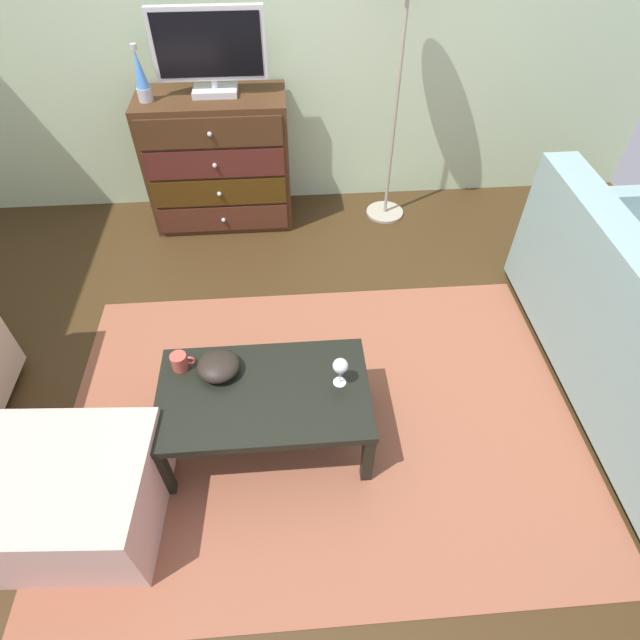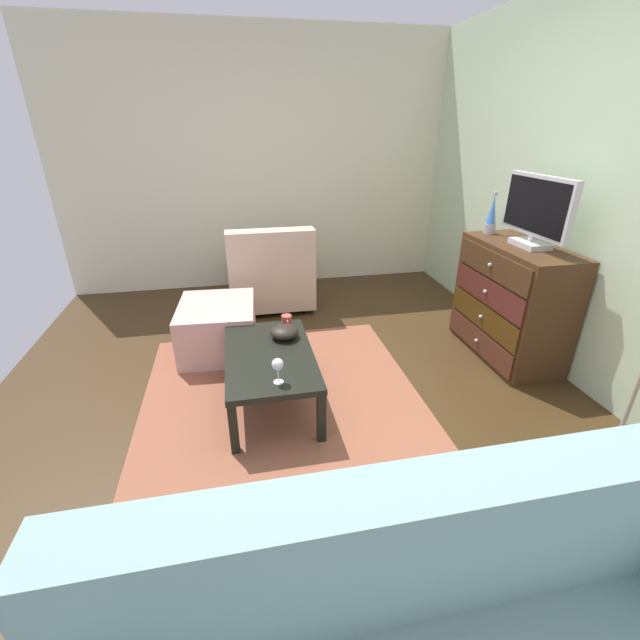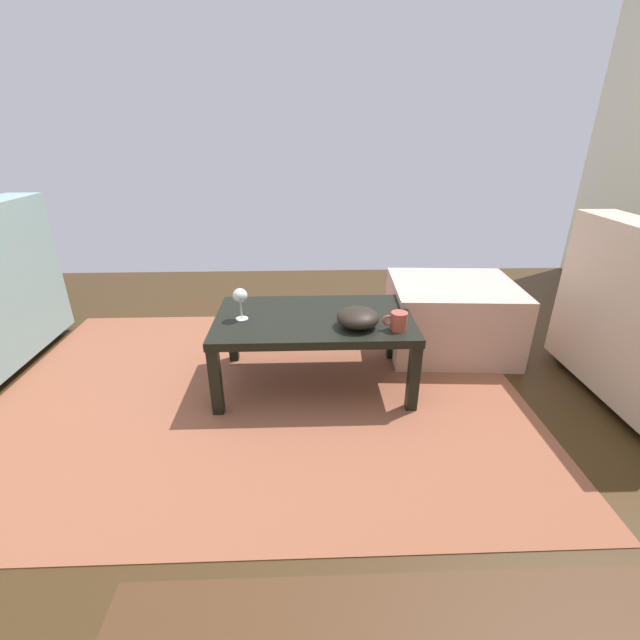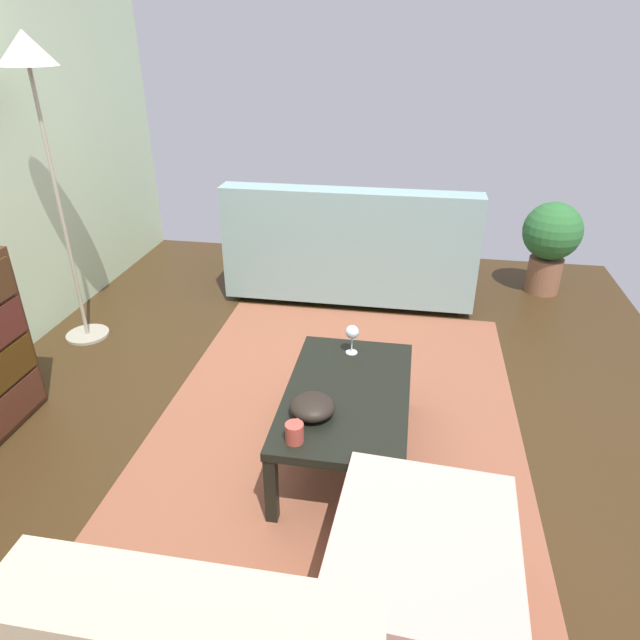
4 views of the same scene
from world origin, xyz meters
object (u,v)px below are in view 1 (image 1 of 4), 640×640
mug (180,362)px  coffee_table (264,397)px  bowl_decorative (218,366)px  ottoman (71,496)px  wine_glass (340,367)px  tv (209,50)px  lava_lamp (141,77)px  dresser (219,162)px

mug → coffee_table: bearing=-23.5°
bowl_decorative → ottoman: 0.81m
wine_glass → coffee_table: bearing=-176.4°
tv → wine_glass: 2.15m
wine_glass → ottoman: bearing=-162.1°
tv → lava_lamp: size_ratio=2.07×
ottoman → wine_glass: bearing=17.9°
wine_glass → bowl_decorative: 0.57m
coffee_table → dresser: bearing=98.9°
coffee_table → ottoman: bearing=-156.5°
mug → wine_glass: bearing=-11.2°
coffee_table → wine_glass: size_ratio=6.16×
tv → ottoman: 2.58m
coffee_table → bowl_decorative: bowl_decorative is taller
mug → dresser: bearing=87.4°
dresser → ottoman: (-0.51, -2.30, -0.25)m
bowl_decorative → wine_glass: bearing=-10.7°
coffee_table → ottoman: (-0.82, -0.35, -0.13)m
wine_glass → mug: bearing=168.8°
tv → lava_lamp: 0.45m
coffee_table → ottoman: ottoman is taller
ottoman → coffee_table: bearing=23.5°
lava_lamp → coffee_table: lava_lamp is taller
dresser → ottoman: bearing=-102.6°
tv → bowl_decorative: size_ratio=3.47×
tv → mug: (-0.12, -1.80, -0.76)m
ottoman → tv: bearing=76.6°
tv → wine_glass: bearing=-72.5°
dresser → ottoman: size_ratio=1.39×
tv → bowl_decorative: bearing=-88.1°
dresser → tv: bearing=30.4°
tv → lava_lamp: bearing=-171.0°
coffee_table → wine_glass: wine_glass is taller
tv → mug: size_ratio=6.00×
mug → ottoman: 0.71m
ottoman → mug: bearing=50.2°
dresser → wine_glass: 2.03m
dresser → lava_lamp: (-0.39, -0.04, 0.60)m
lava_lamp → coffee_table: bearing=-70.1°
bowl_decorative → ottoman: bearing=-141.9°
tv → bowl_decorative: (0.06, -1.84, -0.76)m
lava_lamp → bowl_decorative: lava_lamp is taller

